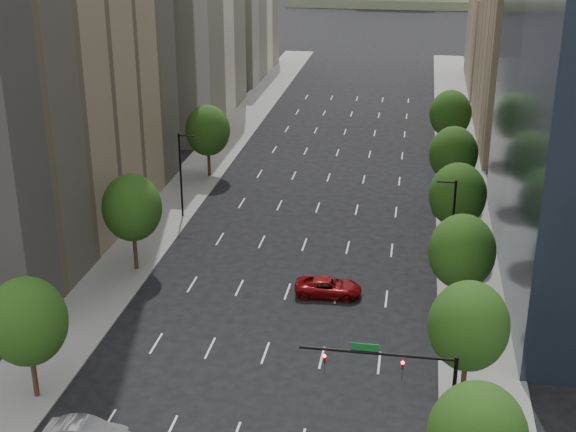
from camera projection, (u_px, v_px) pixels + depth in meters
The scene contains 17 objects.
sidewalk_left at pixel (149, 234), 80.26m from camera, with size 6.00×200.00×0.15m, color slate.
sidewalk_right at pixel (469, 255), 75.60m from camera, with size 6.00×200.00×0.15m, color slate.
filler_left at pixel (229, 25), 148.05m from camera, with size 14.00×26.00×18.00m, color beige.
parking_tan_right at pixel (540, 28), 105.31m from camera, with size 14.00×30.00×30.00m, color #8C7759.
filler_right at pixel (512, 40), 138.15m from camera, with size 14.00×26.00×16.00m, color #8C7759.
tree_right_1 at pixel (469, 326), 51.73m from camera, with size 5.20×5.20×8.75m.
tree_right_2 at pixel (462, 252), 62.78m from camera, with size 5.20×5.20×8.61m.
tree_right_3 at pixel (458, 195), 73.67m from camera, with size 5.20×5.20×8.89m.
tree_right_4 at pixel (453, 154), 86.66m from camera, with size 5.20×5.20×8.46m.
tree_right_5 at pixel (450, 114), 101.22m from camera, with size 5.20×5.20×8.75m.
tree_left_0 at pixel (27, 322), 52.27m from camera, with size 5.20×5.20×8.75m.
tree_left_1 at pixel (132, 208), 70.52m from camera, with size 5.20×5.20×8.97m.
tree_left_2 at pixel (208, 130), 94.46m from camera, with size 5.20×5.20×8.68m.
streetlight_rn at pixel (452, 226), 69.56m from camera, with size 1.70×0.20×9.00m.
streetlight_ln at pixel (181, 173), 82.77m from camera, with size 1.70×0.20×9.00m.
traffic_signal at pixel (411, 381), 46.96m from camera, with size 9.12×0.40×7.38m.
car_red_far at pixel (328, 287), 67.86m from camera, with size 2.56×5.55×1.54m, color maroon.
Camera 1 is at (10.01, -10.72, 31.41)m, focal length 50.78 mm.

